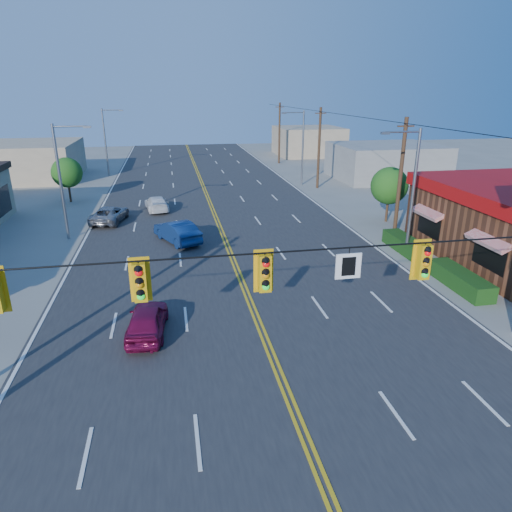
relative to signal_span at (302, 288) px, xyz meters
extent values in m
plane|color=gray|center=(0.12, 0.00, -4.89)|extent=(160.00, 160.00, 0.00)
cube|color=#2D2D30|center=(0.12, 20.00, -4.86)|extent=(20.00, 120.00, 0.06)
cylinder|color=black|center=(0.12, 0.00, 1.11)|extent=(24.00, 0.05, 0.05)
cube|color=white|center=(1.32, 0.00, 0.56)|extent=(0.75, 0.04, 0.75)
cube|color=#D89E0C|center=(-4.38, 0.00, 0.54)|extent=(0.55, 0.34, 1.25)
cube|color=#D89E0C|center=(-1.08, 0.00, 0.54)|extent=(0.55, 0.34, 1.25)
cube|color=#D89E0C|center=(3.62, 0.00, 0.54)|extent=(0.55, 0.34, 1.25)
cube|color=#194214|center=(11.62, 12.00, -4.44)|extent=(1.20, 9.00, 0.90)
cylinder|color=gray|center=(11.12, 14.00, -0.89)|extent=(0.20, 0.20, 8.00)
cylinder|color=gray|center=(10.02, 14.00, 2.91)|extent=(2.20, 0.12, 0.12)
cube|color=gray|center=(8.92, 14.00, 2.86)|extent=(0.50, 0.25, 0.15)
cylinder|color=gray|center=(11.12, 38.00, -0.89)|extent=(0.20, 0.20, 8.00)
cylinder|color=gray|center=(10.02, 38.00, 2.91)|extent=(2.20, 0.12, 0.12)
cube|color=gray|center=(8.92, 38.00, 2.86)|extent=(0.50, 0.25, 0.15)
cylinder|color=gray|center=(-10.88, 22.00, -0.89)|extent=(0.20, 0.20, 8.00)
cylinder|color=gray|center=(-9.78, 22.00, 2.91)|extent=(2.20, 0.12, 0.12)
cube|color=gray|center=(-8.68, 22.00, 2.86)|extent=(0.50, 0.25, 0.15)
cylinder|color=gray|center=(-10.88, 48.00, -0.89)|extent=(0.20, 0.20, 8.00)
cylinder|color=gray|center=(-9.78, 48.00, 2.91)|extent=(2.20, 0.12, 0.12)
cube|color=gray|center=(-8.68, 48.00, 2.86)|extent=(0.50, 0.25, 0.15)
cylinder|color=#47301E|center=(12.32, 18.00, -0.69)|extent=(0.28, 0.28, 8.40)
cylinder|color=#47301E|center=(12.32, 36.00, -0.69)|extent=(0.28, 0.28, 8.40)
cylinder|color=#47301E|center=(12.32, 54.00, -0.69)|extent=(0.28, 0.28, 8.40)
cylinder|color=#47301E|center=(13.62, 22.00, -3.84)|extent=(0.20, 0.20, 2.10)
sphere|color=#235B19|center=(13.62, 22.00, -1.95)|extent=(2.94, 2.94, 2.94)
cylinder|color=#47301E|center=(-12.88, 34.00, -3.89)|extent=(0.20, 0.20, 2.00)
sphere|color=#235B19|center=(-12.88, 34.00, -2.09)|extent=(2.80, 2.80, 2.80)
cube|color=gray|center=(22.12, 40.00, -2.89)|extent=(12.00, 10.00, 4.00)
cube|color=tan|center=(-19.88, 48.00, -2.79)|extent=(11.00, 12.00, 4.20)
cube|color=tan|center=(19.12, 62.00, -2.69)|extent=(10.00, 10.00, 4.40)
imported|color=maroon|center=(-4.82, 6.92, -4.22)|extent=(1.92, 4.03, 1.33)
imported|color=navy|center=(-3.19, 19.66, -4.13)|extent=(3.39, 4.85, 1.51)
imported|color=white|center=(-4.74, 28.98, -4.27)|extent=(2.36, 4.49, 1.24)
imported|color=gray|center=(-8.39, 25.82, -4.24)|extent=(3.05, 5.01, 1.30)
camera|label=1|loc=(-3.45, -11.22, 5.23)|focal=32.00mm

